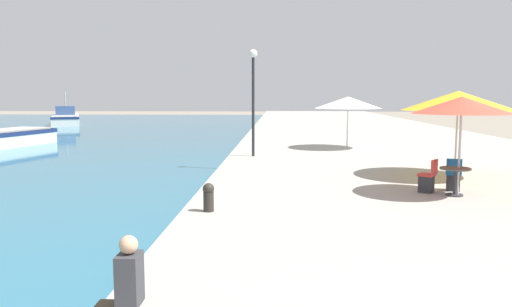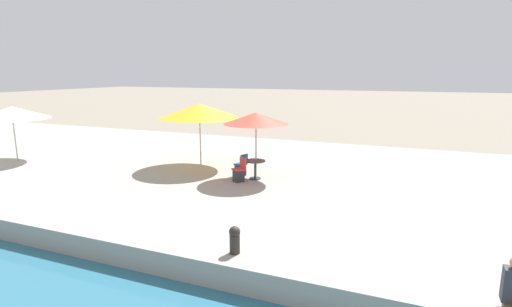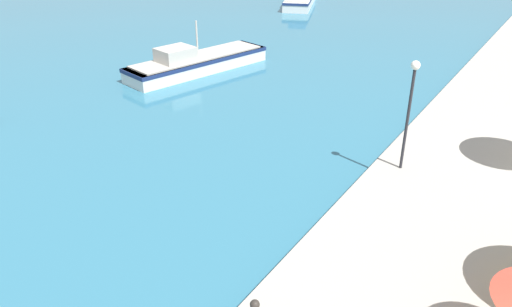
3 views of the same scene
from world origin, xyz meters
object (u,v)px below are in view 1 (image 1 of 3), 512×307
(fishing_boat_far, at_px, (66,118))
(lamppost, at_px, (253,84))
(cafe_chair_right, at_px, (427,181))
(cafe_umbrella_striped, at_px, (348,102))
(cafe_chair_left, at_px, (453,179))
(mooring_bollard, at_px, (209,196))
(cafe_umbrella_pink, at_px, (462,105))
(cafe_table, at_px, (455,176))
(cafe_umbrella_white, at_px, (458,101))
(person_at_quay, at_px, (126,282))

(fishing_boat_far, xyz_separation_m, lamppost, (22.53, -32.70, 2.99))
(fishing_boat_far, xyz_separation_m, cafe_chair_right, (27.70, -40.56, 0.22))
(cafe_umbrella_striped, bearing_deg, cafe_chair_left, -82.36)
(cafe_chair_left, height_order, mooring_bollard, cafe_chair_left)
(cafe_umbrella_pink, relative_size, cafe_table, 3.25)
(cafe_umbrella_white, distance_m, person_at_quay, 13.11)
(cafe_umbrella_pink, height_order, cafe_chair_left, cafe_umbrella_pink)
(cafe_umbrella_pink, distance_m, mooring_bollard, 6.93)
(cafe_umbrella_pink, bearing_deg, cafe_umbrella_white, 72.46)
(mooring_bollard, bearing_deg, cafe_umbrella_pink, 18.32)
(cafe_umbrella_striped, height_order, cafe_chair_left, cafe_umbrella_striped)
(cafe_chair_right, distance_m, mooring_bollard, 6.15)
(cafe_umbrella_pink, height_order, lamppost, lamppost)
(mooring_bollard, relative_size, lamppost, 0.14)
(cafe_chair_right, bearing_deg, fishing_boat_far, 69.16)
(cafe_chair_left, height_order, cafe_chair_right, same)
(cafe_umbrella_white, xyz_separation_m, cafe_chair_right, (-1.63, -2.63, -2.13))
(person_at_quay, relative_size, mooring_bollard, 1.53)
(cafe_umbrella_pink, relative_size, cafe_chair_left, 2.85)
(cafe_chair_left, distance_m, mooring_bollard, 6.99)
(cafe_chair_left, height_order, lamppost, lamppost)
(cafe_umbrella_pink, bearing_deg, lamppost, 125.18)
(cafe_table, xyz_separation_m, person_at_quay, (-6.41, -7.55, -0.09))
(cafe_umbrella_white, xyz_separation_m, person_at_quay, (-7.45, -10.59, -2.02))
(cafe_umbrella_pink, height_order, cafe_umbrella_striped, cafe_umbrella_pink)
(cafe_umbrella_striped, height_order, cafe_table, cafe_umbrella_striped)
(cafe_umbrella_pink, xyz_separation_m, person_at_quay, (-6.49, -7.54, -1.93))
(cafe_umbrella_pink, xyz_separation_m, mooring_bollard, (-6.29, -2.08, -2.03))
(cafe_umbrella_white, bearing_deg, fishing_boat_far, 127.71)
(cafe_chair_left, distance_m, cafe_chair_right, 0.83)
(fishing_boat_far, distance_m, cafe_umbrella_pink, 49.89)
(cafe_umbrella_pink, xyz_separation_m, cafe_chair_left, (0.11, 0.70, -2.05))
(lamppost, bearing_deg, cafe_chair_right, -56.69)
(cafe_umbrella_pink, relative_size, mooring_bollard, 3.97)
(cafe_table, distance_m, mooring_bollard, 6.56)
(cafe_table, distance_m, cafe_chair_left, 0.75)
(cafe_umbrella_striped, bearing_deg, fishing_boat_far, 132.65)
(cafe_umbrella_white, height_order, person_at_quay, cafe_umbrella_white)
(cafe_umbrella_striped, height_order, cafe_chair_right, cafe_umbrella_striped)
(cafe_chair_right, distance_m, lamppost, 9.81)
(cafe_umbrella_pink, relative_size, cafe_umbrella_striped, 0.79)
(cafe_table, bearing_deg, fishing_boat_far, 124.62)
(cafe_umbrella_striped, relative_size, cafe_table, 4.10)
(cafe_chair_right, xyz_separation_m, lamppost, (-5.17, 7.86, 2.77))
(cafe_umbrella_pink, bearing_deg, person_at_quay, -130.70)
(cafe_umbrella_white, relative_size, cafe_chair_right, 3.86)
(cafe_umbrella_striped, relative_size, mooring_bollard, 5.01)
(cafe_chair_right, relative_size, mooring_bollard, 1.39)
(person_at_quay, bearing_deg, cafe_umbrella_white, 54.87)
(person_at_quay, bearing_deg, cafe_umbrella_striped, 75.02)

